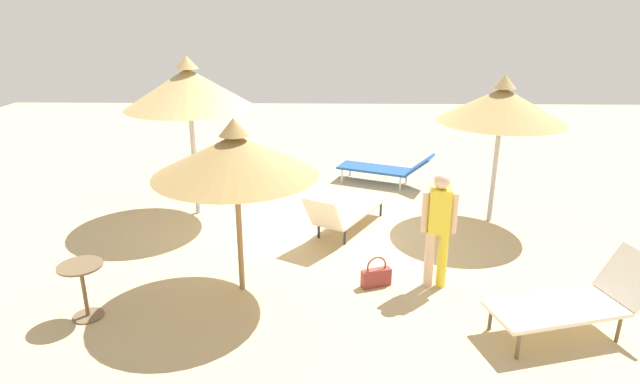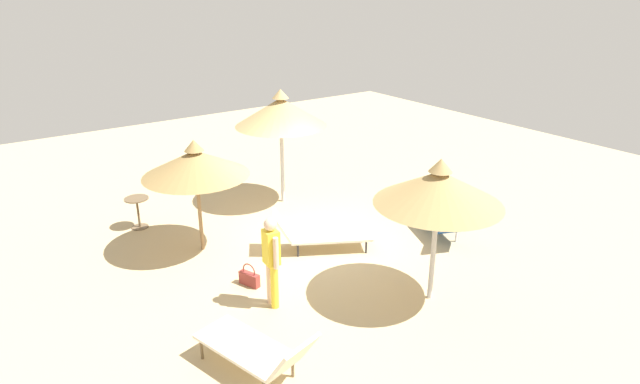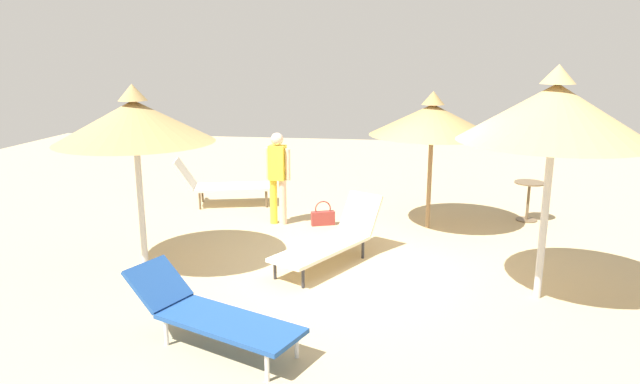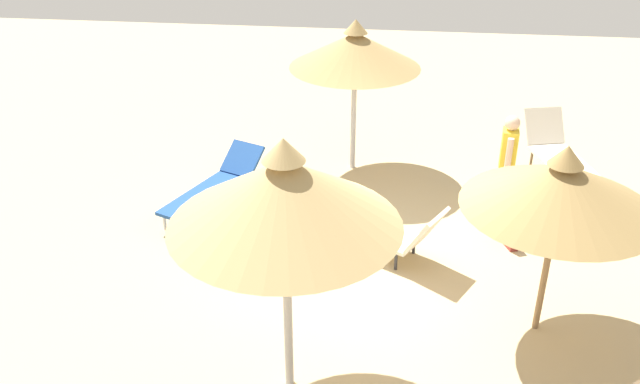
{
  "view_description": "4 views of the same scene",
  "coord_description": "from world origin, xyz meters",
  "px_view_note": "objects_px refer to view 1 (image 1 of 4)",
  "views": [
    {
      "loc": [
        -8.2,
        -0.2,
        3.64
      ],
      "look_at": [
        -0.16,
        -0.04,
        0.76
      ],
      "focal_mm": 29.75,
      "sensor_mm": 36.0,
      "label": 1
    },
    {
      "loc": [
        -5.66,
        -8.42,
        5.14
      ],
      "look_at": [
        0.6,
        0.36,
        0.88
      ],
      "focal_mm": 29.98,
      "sensor_mm": 36.0,
      "label": 2
    },
    {
      "loc": [
        7.62,
        0.52,
        2.94
      ],
      "look_at": [
        0.35,
        -0.56,
        1.13
      ],
      "focal_mm": 31.86,
      "sensor_mm": 36.0,
      "label": 3
    },
    {
      "loc": [
        -0.18,
        7.58,
        5.21
      ],
      "look_at": [
        0.78,
        -0.35,
        0.92
      ],
      "focal_mm": 38.58,
      "sensor_mm": 36.0,
      "label": 4
    }
  ],
  "objects_px": {
    "lounge_chair_far_right": "(577,300)",
    "person_standing_front": "(439,224)",
    "lounge_chair_far_left": "(386,168)",
    "side_table_round": "(83,282)",
    "handbag": "(376,276)",
    "lounge_chair_center": "(344,211)",
    "parasol_umbrella_back": "(502,105)",
    "parasol_umbrella_edge": "(188,88)",
    "parasol_umbrella_near_right": "(235,155)"
  },
  "relations": [
    {
      "from": "parasol_umbrella_edge",
      "to": "lounge_chair_center",
      "type": "xyz_separation_m",
      "value": [
        -0.8,
        -2.65,
        -1.91
      ]
    },
    {
      "from": "parasol_umbrella_back",
      "to": "parasol_umbrella_near_right",
      "type": "height_order",
      "value": "parasol_umbrella_back"
    },
    {
      "from": "lounge_chair_far_left",
      "to": "lounge_chair_far_right",
      "type": "xyz_separation_m",
      "value": [
        -5.37,
        -1.65,
        0.08
      ]
    },
    {
      "from": "parasol_umbrella_edge",
      "to": "handbag",
      "type": "relative_size",
      "value": 6.41
    },
    {
      "from": "lounge_chair_center",
      "to": "person_standing_front",
      "type": "distance_m",
      "value": 2.21
    },
    {
      "from": "side_table_round",
      "to": "parasol_umbrella_near_right",
      "type": "bearing_deg",
      "value": -68.09
    },
    {
      "from": "parasol_umbrella_back",
      "to": "handbag",
      "type": "bearing_deg",
      "value": 137.12
    },
    {
      "from": "lounge_chair_far_right",
      "to": "person_standing_front",
      "type": "distance_m",
      "value": 1.83
    },
    {
      "from": "lounge_chair_far_left",
      "to": "lounge_chair_center",
      "type": "height_order",
      "value": "lounge_chair_center"
    },
    {
      "from": "parasol_umbrella_edge",
      "to": "side_table_round",
      "type": "relative_size",
      "value": 3.97
    },
    {
      "from": "parasol_umbrella_back",
      "to": "lounge_chair_center",
      "type": "relative_size",
      "value": 1.27
    },
    {
      "from": "lounge_chair_far_right",
      "to": "handbag",
      "type": "distance_m",
      "value": 2.45
    },
    {
      "from": "parasol_umbrella_back",
      "to": "lounge_chair_center",
      "type": "xyz_separation_m",
      "value": [
        -0.55,
        2.58,
        -1.69
      ]
    },
    {
      "from": "lounge_chair_center",
      "to": "handbag",
      "type": "distance_m",
      "value": 1.86
    },
    {
      "from": "lounge_chair_far_right",
      "to": "handbag",
      "type": "xyz_separation_m",
      "value": [
        1.04,
        2.2,
        -0.29
      ]
    },
    {
      "from": "parasol_umbrella_near_right",
      "to": "lounge_chair_far_right",
      "type": "height_order",
      "value": "parasol_umbrella_near_right"
    },
    {
      "from": "parasol_umbrella_edge",
      "to": "lounge_chair_far_right",
      "type": "height_order",
      "value": "parasol_umbrella_edge"
    },
    {
      "from": "parasol_umbrella_back",
      "to": "handbag",
      "type": "height_order",
      "value": "parasol_umbrella_back"
    },
    {
      "from": "handbag",
      "to": "side_table_round",
      "type": "bearing_deg",
      "value": 102.97
    },
    {
      "from": "parasol_umbrella_edge",
      "to": "handbag",
      "type": "distance_m",
      "value": 4.54
    },
    {
      "from": "parasol_umbrella_back",
      "to": "lounge_chair_center",
      "type": "distance_m",
      "value": 3.13
    },
    {
      "from": "side_table_round",
      "to": "parasol_umbrella_edge",
      "type": "bearing_deg",
      "value": -9.04
    },
    {
      "from": "parasol_umbrella_near_right",
      "to": "person_standing_front",
      "type": "relative_size",
      "value": 1.45
    },
    {
      "from": "lounge_chair_far_left",
      "to": "lounge_chair_center",
      "type": "relative_size",
      "value": 1.02
    },
    {
      "from": "person_standing_front",
      "to": "side_table_round",
      "type": "height_order",
      "value": "person_standing_front"
    },
    {
      "from": "parasol_umbrella_edge",
      "to": "lounge_chair_far_left",
      "type": "xyz_separation_m",
      "value": [
        1.72,
        -3.6,
        -1.92
      ]
    },
    {
      "from": "lounge_chair_far_left",
      "to": "side_table_round",
      "type": "relative_size",
      "value": 2.9
    },
    {
      "from": "parasol_umbrella_back",
      "to": "lounge_chair_far_left",
      "type": "bearing_deg",
      "value": 39.82
    },
    {
      "from": "lounge_chair_far_left",
      "to": "handbag",
      "type": "distance_m",
      "value": 4.37
    },
    {
      "from": "parasol_umbrella_edge",
      "to": "handbag",
      "type": "xyz_separation_m",
      "value": [
        -2.61,
        -3.05,
        -2.13
      ]
    },
    {
      "from": "lounge_chair_far_right",
      "to": "lounge_chair_center",
      "type": "bearing_deg",
      "value": 42.34
    },
    {
      "from": "lounge_chair_far_left",
      "to": "person_standing_front",
      "type": "bearing_deg",
      "value": -176.77
    },
    {
      "from": "lounge_chair_far_left",
      "to": "lounge_chair_far_right",
      "type": "distance_m",
      "value": 5.61
    },
    {
      "from": "lounge_chair_far_right",
      "to": "side_table_round",
      "type": "bearing_deg",
      "value": 87.91
    },
    {
      "from": "lounge_chair_far_right",
      "to": "side_table_round",
      "type": "xyz_separation_m",
      "value": [
        0.21,
        5.79,
        0.04
      ]
    },
    {
      "from": "parasol_umbrella_back",
      "to": "lounge_chair_far_right",
      "type": "height_order",
      "value": "parasol_umbrella_back"
    },
    {
      "from": "lounge_chair_center",
      "to": "side_table_round",
      "type": "relative_size",
      "value": 2.84
    },
    {
      "from": "parasol_umbrella_edge",
      "to": "person_standing_front",
      "type": "height_order",
      "value": "parasol_umbrella_edge"
    },
    {
      "from": "handbag",
      "to": "lounge_chair_far_right",
      "type": "bearing_deg",
      "value": -115.29
    },
    {
      "from": "person_standing_front",
      "to": "parasol_umbrella_back",
      "type": "bearing_deg",
      "value": -30.95
    },
    {
      "from": "parasol_umbrella_edge",
      "to": "parasol_umbrella_near_right",
      "type": "relative_size",
      "value": 1.21
    },
    {
      "from": "parasol_umbrella_near_right",
      "to": "handbag",
      "type": "relative_size",
      "value": 5.31
    },
    {
      "from": "parasol_umbrella_back",
      "to": "side_table_round",
      "type": "xyz_separation_m",
      "value": [
        -3.19,
        5.78,
        -1.58
      ]
    },
    {
      "from": "lounge_chair_far_left",
      "to": "side_table_round",
      "type": "xyz_separation_m",
      "value": [
        -5.15,
        4.14,
        0.12
      ]
    },
    {
      "from": "parasol_umbrella_near_right",
      "to": "lounge_chair_far_left",
      "type": "relative_size",
      "value": 1.14
    },
    {
      "from": "lounge_chair_center",
      "to": "parasol_umbrella_back",
      "type": "bearing_deg",
      "value": -77.95
    },
    {
      "from": "lounge_chair_far_right",
      "to": "side_table_round",
      "type": "distance_m",
      "value": 5.8
    },
    {
      "from": "parasol_umbrella_near_right",
      "to": "side_table_round",
      "type": "relative_size",
      "value": 3.29
    },
    {
      "from": "parasol_umbrella_back",
      "to": "side_table_round",
      "type": "relative_size",
      "value": 3.59
    },
    {
      "from": "parasol_umbrella_back",
      "to": "person_standing_front",
      "type": "xyz_separation_m",
      "value": [
        -2.33,
        1.4,
        -1.14
      ]
    }
  ]
}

